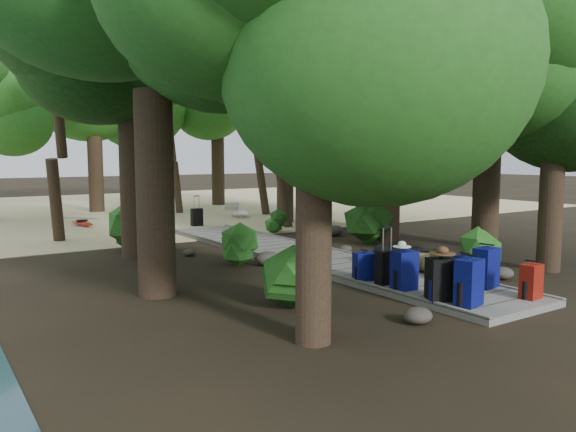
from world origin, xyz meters
TOP-DOWN VIEW (x-y plane):
  - ground at (0.00, 0.00)m, footprint 120.00×120.00m
  - sand_beach at (0.00, 16.00)m, footprint 40.00×22.00m
  - boardwalk at (0.00, 1.00)m, footprint 2.00×12.00m
  - backpack_left_a at (-0.62, -4.32)m, footprint 0.49×0.39m
  - backpack_left_b at (-0.76, -3.87)m, footprint 0.50×0.43m
  - backpack_left_c at (-0.70, -3.00)m, footprint 0.43×0.32m
  - backpack_left_d at (-0.75, -2.00)m, footprint 0.44×0.37m
  - backpack_right_a at (0.60, -4.61)m, footprint 0.39×0.30m
  - backpack_right_b at (0.65, -3.69)m, footprint 0.48×0.36m
  - backpack_right_c at (0.62, -3.24)m, footprint 0.36×0.27m
  - backpack_right_d at (0.68, -2.58)m, footprint 0.41×0.35m
  - duffel_right_khaki at (0.81, -2.17)m, footprint 0.64×0.71m
  - duffel_right_black at (0.76, -1.43)m, footprint 0.77×0.90m
  - suitcase_on_boardwalk at (-0.64, -2.50)m, footprint 0.41×0.23m
  - lone_suitcase_on_sand at (0.44, 8.18)m, footprint 0.39×0.23m
  - hat_brown at (-0.77, -3.91)m, footprint 0.43×0.43m
  - hat_white at (-0.76, -2.99)m, footprint 0.32×0.32m
  - kayak at (-2.96, 10.34)m, footprint 1.27×2.96m
  - sun_lounger at (3.08, 9.84)m, footprint 1.16×1.86m
  - tree_right_a at (3.50, -3.15)m, footprint 4.22×4.22m
  - tree_right_b at (5.00, -0.39)m, footprint 5.66×5.66m
  - tree_right_c at (3.13, 1.34)m, footprint 4.61×4.61m
  - tree_right_d at (5.25, 4.03)m, footprint 5.24×5.24m
  - tree_right_e at (3.75, 7.52)m, footprint 4.99×4.99m
  - tree_right_f at (6.92, 9.88)m, footprint 5.12×5.12m
  - tree_left_a at (-3.51, -4.10)m, footprint 4.10×4.10m
  - tree_left_b at (-4.30, -0.50)m, footprint 5.28×5.28m
  - tree_left_c at (-3.41, 3.38)m, footprint 5.02×5.02m
  - tree_back_a at (-1.07, 15.43)m, footprint 5.37×5.37m
  - tree_back_b at (1.74, 15.55)m, footprint 5.32×5.32m
  - tree_back_c at (5.00, 15.55)m, footprint 5.11×5.11m
  - palm_right_a at (3.08, 6.43)m, footprint 4.66×4.66m
  - palm_right_b at (4.53, 10.49)m, footprint 4.56×4.56m
  - palm_right_c at (1.99, 13.08)m, footprint 4.22×4.22m
  - palm_left_a at (-4.62, 7.16)m, footprint 4.54×4.54m
  - rock_left_a at (-1.72, -4.29)m, footprint 0.45×0.40m
  - rock_left_b at (-2.35, -2.16)m, footprint 0.40×0.36m
  - rock_left_c at (-1.23, 0.74)m, footprint 0.58×0.52m
  - rock_left_d at (-2.21, 2.85)m, footprint 0.31×0.28m
  - rock_right_a at (1.95, -3.13)m, footprint 0.45×0.41m
  - rock_right_b at (2.20, -1.35)m, footprint 0.52×0.47m
  - rock_right_c at (1.37, 1.10)m, footprint 0.33×0.30m
  - rock_right_d at (3.00, 3.61)m, footprint 0.60×0.54m
  - shrub_left_a at (-2.79, -2.59)m, footprint 1.24×1.24m
  - shrub_left_b at (-1.93, 1.23)m, footprint 0.98×0.98m
  - shrub_left_c at (-2.97, 4.57)m, footprint 1.32×1.32m
  - shrub_right_a at (2.23, -2.48)m, footprint 0.91×0.91m
  - shrub_right_b at (2.83, 1.77)m, footprint 1.46×1.46m
  - shrub_right_c at (1.88, 5.27)m, footprint 0.72×0.72m

SIDE VIEW (x-z plane):
  - ground at x=0.00m, z-range 0.00..0.00m
  - sand_beach at x=0.00m, z-range 0.00..0.02m
  - boardwalk at x=0.00m, z-range 0.00..0.12m
  - rock_left_d at x=-2.21m, z-range 0.00..0.17m
  - rock_right_c at x=1.37m, z-range 0.00..0.18m
  - rock_left_b at x=-2.35m, z-range 0.00..0.22m
  - rock_left_a at x=-1.72m, z-range 0.00..0.25m
  - rock_right_a at x=1.95m, z-range 0.00..0.25m
  - rock_right_b at x=2.20m, z-range 0.00..0.28m
  - rock_left_c at x=-1.23m, z-range 0.00..0.32m
  - kayak at x=-2.96m, z-range 0.02..0.31m
  - rock_right_d at x=3.00m, z-range 0.00..0.33m
  - sun_lounger at x=3.08m, z-range 0.02..0.59m
  - duffel_right_khaki at x=0.81m, z-range 0.12..0.51m
  - shrub_right_c at x=1.88m, z-range 0.00..0.65m
  - lone_suitcase_on_sand at x=0.44m, z-range 0.02..0.63m
  - duffel_right_black at x=0.76m, z-range 0.12..0.60m
  - backpack_right_d at x=0.68m, z-range 0.12..0.65m
  - backpack_right_c at x=0.62m, z-range 0.12..0.70m
  - shrub_right_a at x=2.23m, z-range 0.00..0.82m
  - backpack_left_d at x=-0.75m, z-range 0.12..0.70m
  - suitcase_on_boardwalk at x=-0.64m, z-range 0.12..0.74m
  - shrub_left_b at x=-1.93m, z-range 0.00..0.88m
  - backpack_right_a at x=0.60m, z-range 0.12..0.76m
  - backpack_left_c at x=-0.70m, z-range 0.12..0.89m
  - backpack_left_b at x=-0.76m, z-range 0.12..0.90m
  - backpack_right_b at x=0.65m, z-range 0.12..0.92m
  - backpack_left_a at x=-0.62m, z-range 0.12..0.95m
  - shrub_left_a at x=-2.79m, z-range 0.00..1.11m
  - shrub_left_c at x=-2.97m, z-range 0.00..1.19m
  - shrub_right_b at x=2.83m, z-range 0.00..1.32m
  - hat_white at x=-0.76m, z-range 0.89..1.00m
  - hat_brown at x=-0.77m, z-range 0.90..1.03m
  - palm_right_c at x=1.99m, z-range 0.00..6.71m
  - tree_left_a at x=-3.51m, z-range 0.00..6.83m
  - tree_right_a at x=3.50m, z-range 0.00..7.03m
  - palm_left_a at x=-4.62m, z-range 0.00..7.23m
  - palm_right_a at x=3.08m, z-range 0.00..7.94m
  - tree_right_c at x=3.13m, z-range 0.00..7.99m
  - tree_left_c at x=-3.41m, z-range 0.00..8.74m
  - palm_right_b at x=4.53m, z-range 0.00..8.82m
  - tree_right_e at x=3.75m, z-range 0.00..8.99m
  - tree_right_f at x=6.92m, z-range 0.00..9.15m
  - tree_back_c at x=5.00m, z-range 0.00..9.21m
  - tree_back_a at x=-1.07m, z-range 0.00..9.29m
  - tree_back_b at x=1.74m, z-range 0.00..9.51m
  - tree_left_b at x=-4.30m, z-range 0.00..9.51m
  - tree_right_d at x=5.25m, z-range 0.00..9.61m
  - tree_right_b at x=5.00m, z-range 0.00..10.10m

